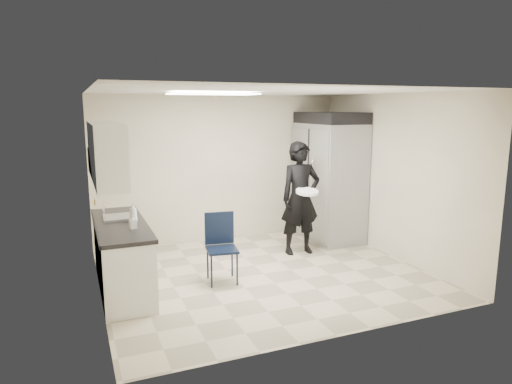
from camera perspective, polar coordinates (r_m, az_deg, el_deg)
name	(u,v)px	position (r m, az deg, el deg)	size (l,w,h in m)	color
floor	(264,274)	(6.74, 0.97, -10.18)	(4.50, 4.50, 0.00)	#BFB396
ceiling	(264,91)	(6.31, 1.04, 12.48)	(4.50, 4.50, 0.00)	silver
back_wall	(220,168)	(8.25, -4.47, 2.96)	(4.50, 4.50, 0.00)	beige
left_wall	(95,198)	(5.90, -19.51, -0.69)	(4.00, 4.00, 0.00)	beige
right_wall	(394,177)	(7.56, 16.89, 1.83)	(4.00, 4.00, 0.00)	beige
ceiling_panel	(213,94)	(6.48, -5.39, 12.12)	(1.20, 0.60, 0.02)	white
lower_counter	(122,258)	(6.33, -16.39, -7.91)	(0.60, 1.90, 0.86)	silver
countertop	(120,225)	(6.21, -16.61, -3.92)	(0.64, 1.95, 0.05)	black
sink	(120,221)	(6.45, -16.65, -3.51)	(0.42, 0.40, 0.14)	gray
faucet	(104,212)	(6.41, -18.50, -2.34)	(0.02, 0.02, 0.24)	silver
upper_cabinets	(106,153)	(6.04, -18.26, 4.67)	(0.35, 1.80, 0.75)	silver
towel_dispenser	(96,160)	(7.20, -19.35, 3.84)	(0.22, 0.30, 0.35)	black
notice_sticker_left	(95,203)	(6.02, -19.46, -1.26)	(0.00, 0.12, 0.07)	yellow
notice_sticker_right	(95,203)	(6.22, -19.53, -1.27)	(0.00, 0.12, 0.07)	yellow
commercial_fridge	(329,182)	(8.39, 9.10, 1.26)	(0.80, 1.35, 2.10)	gray
fridge_compressor	(331,118)	(8.28, 9.33, 9.13)	(0.80, 1.35, 0.20)	black
folding_chair	(222,250)	(6.32, -4.28, -7.20)	(0.41, 0.41, 0.93)	black
man_tuxedo	(300,198)	(7.48, 5.56, -0.78)	(0.68, 0.45, 1.85)	black
bucket_lid	(307,192)	(7.23, 6.42, 0.04)	(0.36, 0.36, 0.04)	white
soap_bottle_a	(133,213)	(6.11, -15.11, -2.53)	(0.10, 0.10, 0.27)	white
soap_bottle_b	(133,222)	(5.84, -15.14, -3.60)	(0.08, 0.08, 0.17)	silver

